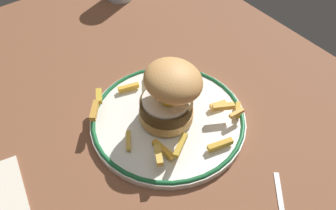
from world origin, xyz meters
TOP-DOWN VIEW (x-y plane):
  - ground_plane at (0.00, 0.00)cm, footprint 111.45×85.54cm
  - dinner_plate at (-0.58, 3.16)cm, footprint 27.67×27.67cm
  - burger at (-0.51, 3.42)cm, footprint 14.18×14.19cm
  - fries_pile at (1.03, 2.14)cm, footprint 22.58×24.40cm

SIDE VIEW (x-z plane):
  - ground_plane at x=0.00cm, z-range -4.00..0.00cm
  - dinner_plate at x=-0.58cm, z-range 0.04..1.64cm
  - fries_pile at x=1.03cm, z-range 1.50..4.48cm
  - burger at x=-0.51cm, z-range 1.38..13.54cm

